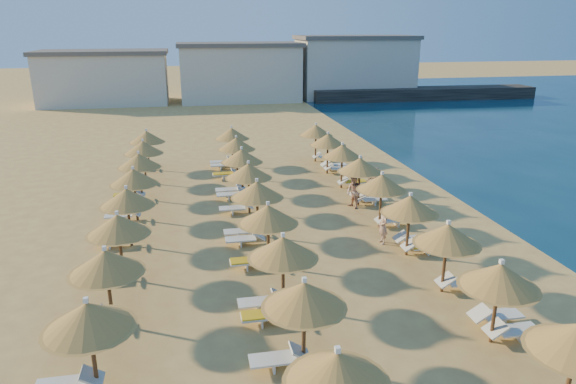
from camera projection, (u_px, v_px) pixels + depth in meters
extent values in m
plane|color=tan|center=(306.00, 247.00, 22.78)|extent=(220.00, 220.00, 0.00)
cube|color=black|center=(424.00, 93.00, 68.13)|extent=(30.08, 4.67, 1.50)
cube|color=beige|center=(105.00, 79.00, 63.59)|extent=(15.00, 8.00, 6.00)
cube|color=#59514C|center=(102.00, 52.00, 62.58)|extent=(15.60, 8.48, 0.50)
cube|color=beige|center=(240.00, 74.00, 66.27)|extent=(15.00, 8.00, 6.80)
cube|color=#59514C|center=(239.00, 45.00, 65.14)|extent=(15.60, 8.48, 0.50)
cube|color=beige|center=(355.00, 68.00, 69.57)|extent=(15.00, 8.00, 7.60)
cube|color=#59514C|center=(356.00, 37.00, 68.31)|extent=(15.60, 8.48, 0.50)
cylinder|color=brown|center=(569.00, 380.00, 12.62)|extent=(0.12, 0.12, 2.16)
cone|color=olive|center=(576.00, 349.00, 12.35)|extent=(2.44, 2.44, 0.12)
cylinder|color=brown|center=(495.00, 311.00, 15.64)|extent=(0.12, 0.12, 2.16)
cone|color=olive|center=(500.00, 275.00, 15.27)|extent=(2.26, 2.26, 0.77)
cone|color=olive|center=(498.00, 285.00, 15.37)|extent=(2.44, 2.44, 0.12)
cube|color=white|center=(502.00, 262.00, 15.13)|extent=(0.12, 0.12, 0.14)
cylinder|color=brown|center=(444.00, 265.00, 18.67)|extent=(0.12, 0.12, 2.16)
cone|color=olive|center=(447.00, 234.00, 18.29)|extent=(2.26, 2.26, 0.77)
cone|color=olive|center=(447.00, 242.00, 18.39)|extent=(2.44, 2.44, 0.12)
cube|color=white|center=(449.00, 222.00, 18.15)|extent=(0.12, 0.12, 0.14)
cylinder|color=brown|center=(408.00, 231.00, 21.69)|extent=(0.12, 0.12, 2.16)
cone|color=olive|center=(410.00, 204.00, 21.31)|extent=(2.26, 2.26, 0.77)
cone|color=olive|center=(409.00, 212.00, 21.41)|extent=(2.44, 2.44, 0.12)
cube|color=white|center=(411.00, 194.00, 21.17)|extent=(0.12, 0.12, 0.14)
cylinder|color=brown|center=(380.00, 206.00, 24.71)|extent=(0.12, 0.12, 2.16)
cone|color=olive|center=(382.00, 182.00, 24.33)|extent=(2.26, 2.26, 0.77)
cone|color=olive|center=(381.00, 189.00, 24.43)|extent=(2.44, 2.44, 0.12)
cube|color=white|center=(382.00, 173.00, 24.19)|extent=(0.12, 0.12, 0.14)
cylinder|color=brown|center=(359.00, 187.00, 27.73)|extent=(0.12, 0.12, 2.16)
cone|color=olive|center=(360.00, 165.00, 27.36)|extent=(2.26, 2.26, 0.77)
cone|color=olive|center=(360.00, 171.00, 27.46)|extent=(2.44, 2.44, 0.12)
cube|color=white|center=(360.00, 157.00, 27.21)|extent=(0.12, 0.12, 0.14)
cylinder|color=brown|center=(342.00, 171.00, 30.75)|extent=(0.12, 0.12, 2.16)
cone|color=olive|center=(342.00, 151.00, 30.38)|extent=(2.26, 2.26, 0.77)
cone|color=olive|center=(342.00, 156.00, 30.48)|extent=(2.44, 2.44, 0.12)
cube|color=white|center=(343.00, 143.00, 30.24)|extent=(0.12, 0.12, 0.14)
cylinder|color=brown|center=(327.00, 158.00, 33.78)|extent=(0.12, 0.12, 2.16)
cone|color=olive|center=(328.00, 140.00, 33.40)|extent=(2.26, 2.26, 0.77)
cone|color=olive|center=(328.00, 144.00, 33.50)|extent=(2.44, 2.44, 0.12)
cube|color=white|center=(328.00, 133.00, 33.26)|extent=(0.12, 0.12, 0.14)
cylinder|color=brown|center=(316.00, 147.00, 36.80)|extent=(0.12, 0.12, 2.16)
cone|color=olive|center=(316.00, 130.00, 36.42)|extent=(2.26, 2.26, 0.77)
cone|color=olive|center=(316.00, 135.00, 36.52)|extent=(2.44, 2.44, 0.12)
cube|color=white|center=(316.00, 124.00, 36.28)|extent=(0.12, 0.12, 0.14)
cone|color=olive|center=(337.00, 368.00, 11.16)|extent=(2.26, 2.26, 0.77)
cone|color=olive|center=(337.00, 380.00, 11.26)|extent=(2.44, 2.44, 0.12)
cube|color=white|center=(338.00, 350.00, 11.02)|extent=(0.12, 0.12, 0.14)
cylinder|color=brown|center=(304.00, 333.00, 14.56)|extent=(0.12, 0.12, 2.16)
cone|color=olive|center=(304.00, 295.00, 14.18)|extent=(2.26, 2.26, 0.77)
cone|color=olive|center=(304.00, 305.00, 14.28)|extent=(2.44, 2.44, 0.12)
cube|color=white|center=(304.00, 280.00, 14.04)|extent=(0.12, 0.12, 0.14)
cylinder|color=brown|center=(283.00, 280.00, 17.58)|extent=(0.12, 0.12, 2.16)
cone|color=olive|center=(283.00, 247.00, 17.20)|extent=(2.26, 2.26, 0.77)
cone|color=olive|center=(283.00, 256.00, 17.30)|extent=(2.44, 2.44, 0.12)
cube|color=white|center=(283.00, 235.00, 17.06)|extent=(0.12, 0.12, 0.14)
cylinder|color=brown|center=(268.00, 242.00, 20.60)|extent=(0.12, 0.12, 2.16)
cone|color=olive|center=(268.00, 214.00, 20.23)|extent=(2.26, 2.26, 0.77)
cone|color=olive|center=(268.00, 222.00, 20.33)|extent=(2.44, 2.44, 0.12)
cube|color=white|center=(268.00, 203.00, 20.09)|extent=(0.12, 0.12, 0.14)
cylinder|color=brown|center=(257.00, 215.00, 23.62)|extent=(0.12, 0.12, 2.16)
cone|color=olive|center=(257.00, 190.00, 23.25)|extent=(2.26, 2.26, 0.77)
cone|color=olive|center=(257.00, 196.00, 23.35)|extent=(2.44, 2.44, 0.12)
cube|color=white|center=(257.00, 180.00, 23.11)|extent=(0.12, 0.12, 0.14)
cylinder|color=brown|center=(249.00, 193.00, 26.65)|extent=(0.12, 0.12, 2.16)
cone|color=olive|center=(248.00, 171.00, 26.27)|extent=(2.26, 2.26, 0.77)
cone|color=olive|center=(249.00, 177.00, 26.37)|extent=(2.44, 2.44, 0.12)
cube|color=white|center=(248.00, 162.00, 26.13)|extent=(0.12, 0.12, 0.14)
cylinder|color=brown|center=(242.00, 176.00, 29.67)|extent=(0.12, 0.12, 2.16)
cone|color=olive|center=(242.00, 156.00, 29.29)|extent=(2.26, 2.26, 0.77)
cone|color=olive|center=(242.00, 161.00, 29.39)|extent=(2.44, 2.44, 0.12)
cube|color=white|center=(242.00, 148.00, 29.15)|extent=(0.12, 0.12, 0.14)
cylinder|color=brown|center=(237.00, 162.00, 32.69)|extent=(0.12, 0.12, 2.16)
cone|color=olive|center=(236.00, 143.00, 32.31)|extent=(2.26, 2.26, 0.77)
cone|color=olive|center=(236.00, 148.00, 32.41)|extent=(2.44, 2.44, 0.12)
cube|color=white|center=(236.00, 136.00, 32.17)|extent=(0.12, 0.12, 0.14)
cylinder|color=brown|center=(232.00, 150.00, 35.71)|extent=(0.12, 0.12, 2.16)
cone|color=olive|center=(232.00, 133.00, 35.34)|extent=(2.26, 2.26, 0.77)
cone|color=olive|center=(232.00, 138.00, 35.44)|extent=(2.44, 2.44, 0.12)
cube|color=white|center=(232.00, 127.00, 35.20)|extent=(0.12, 0.12, 0.14)
cylinder|color=brown|center=(93.00, 356.00, 13.52)|extent=(0.12, 0.12, 2.16)
cone|color=olive|center=(88.00, 316.00, 13.15)|extent=(2.26, 2.26, 0.77)
cone|color=olive|center=(89.00, 327.00, 13.25)|extent=(2.44, 2.44, 0.12)
cube|color=white|center=(86.00, 300.00, 13.01)|extent=(0.12, 0.12, 0.14)
cylinder|color=brown|center=(110.00, 296.00, 16.55)|extent=(0.12, 0.12, 2.16)
cone|color=olive|center=(106.00, 261.00, 16.17)|extent=(2.26, 2.26, 0.77)
cone|color=olive|center=(107.00, 271.00, 16.27)|extent=(2.44, 2.44, 0.12)
cube|color=white|center=(104.00, 248.00, 16.03)|extent=(0.12, 0.12, 0.14)
cylinder|color=brown|center=(121.00, 254.00, 19.57)|extent=(0.12, 0.12, 2.16)
cone|color=olive|center=(118.00, 224.00, 19.19)|extent=(2.26, 2.26, 0.77)
cone|color=olive|center=(119.00, 232.00, 19.29)|extent=(2.44, 2.44, 0.12)
cube|color=white|center=(117.00, 213.00, 19.05)|extent=(0.12, 0.12, 0.14)
cylinder|color=brown|center=(129.00, 223.00, 22.59)|extent=(0.12, 0.12, 2.16)
cone|color=olive|center=(127.00, 197.00, 22.21)|extent=(2.26, 2.26, 0.77)
cone|color=olive|center=(127.00, 204.00, 22.31)|extent=(2.44, 2.44, 0.12)
cube|color=white|center=(126.00, 187.00, 22.07)|extent=(0.12, 0.12, 0.14)
cylinder|color=brown|center=(136.00, 200.00, 25.61)|extent=(0.12, 0.12, 2.16)
cone|color=olive|center=(134.00, 177.00, 25.24)|extent=(2.26, 2.26, 0.77)
cone|color=olive|center=(134.00, 183.00, 25.34)|extent=(2.44, 2.44, 0.12)
cube|color=white|center=(133.00, 168.00, 25.09)|extent=(0.12, 0.12, 0.14)
cylinder|color=brown|center=(141.00, 181.00, 28.63)|extent=(0.12, 0.12, 2.16)
cone|color=olive|center=(139.00, 160.00, 28.26)|extent=(2.26, 2.26, 0.77)
cone|color=olive|center=(139.00, 166.00, 28.36)|extent=(2.44, 2.44, 0.12)
cube|color=white|center=(138.00, 152.00, 28.12)|extent=(0.12, 0.12, 0.14)
cylinder|color=brown|center=(145.00, 167.00, 31.66)|extent=(0.12, 0.12, 2.16)
cone|color=olive|center=(143.00, 147.00, 31.28)|extent=(2.26, 2.26, 0.77)
cone|color=olive|center=(144.00, 153.00, 31.38)|extent=(2.44, 2.44, 0.12)
cube|color=white|center=(142.00, 140.00, 31.14)|extent=(0.12, 0.12, 0.14)
cylinder|color=brown|center=(148.00, 154.00, 34.68)|extent=(0.12, 0.12, 2.16)
cone|color=olive|center=(147.00, 137.00, 34.30)|extent=(2.26, 2.26, 0.77)
cone|color=olive|center=(147.00, 141.00, 34.40)|extent=(2.44, 2.44, 0.12)
cube|color=white|center=(146.00, 130.00, 34.16)|extent=(0.12, 0.12, 0.14)
cube|color=silver|center=(518.00, 330.00, 16.04)|extent=(1.35, 0.64, 0.06)
cube|color=silver|center=(517.00, 334.00, 16.09)|extent=(0.06, 0.58, 0.32)
cube|color=silver|center=(495.00, 328.00, 15.85)|extent=(0.58, 0.64, 0.40)
cube|color=silver|center=(501.00, 314.00, 16.88)|extent=(1.35, 0.64, 0.06)
cube|color=silver|center=(500.00, 319.00, 16.93)|extent=(0.06, 0.58, 0.32)
cube|color=silver|center=(480.00, 313.00, 16.69)|extent=(0.58, 0.64, 0.40)
cube|color=silver|center=(273.00, 359.00, 14.63)|extent=(1.35, 0.64, 0.06)
cube|color=silver|center=(273.00, 364.00, 14.68)|extent=(0.06, 0.58, 0.32)
cube|color=silver|center=(300.00, 352.00, 14.73)|extent=(0.58, 0.64, 0.40)
cube|color=silver|center=(465.00, 281.00, 19.06)|extent=(1.35, 0.64, 0.06)
cube|color=silver|center=(464.00, 285.00, 19.11)|extent=(0.06, 0.58, 0.32)
cube|color=silver|center=(445.00, 280.00, 18.88)|extent=(0.58, 0.64, 0.40)
cube|color=silver|center=(257.00, 302.00, 17.65)|extent=(1.35, 0.64, 0.06)
cube|color=silver|center=(258.00, 306.00, 17.70)|extent=(0.06, 0.58, 0.32)
cube|color=silver|center=(280.00, 296.00, 17.75)|extent=(0.58, 0.64, 0.40)
cube|color=silver|center=(261.00, 316.00, 16.81)|extent=(1.35, 0.64, 0.06)
cube|color=silver|center=(261.00, 320.00, 16.86)|extent=(0.06, 0.58, 0.32)
cube|color=silver|center=(285.00, 309.00, 16.91)|extent=(0.58, 0.64, 0.40)
cube|color=gold|center=(261.00, 314.00, 16.79)|extent=(1.30, 0.59, 0.05)
cube|color=silver|center=(426.00, 246.00, 22.09)|extent=(1.35, 0.64, 0.06)
cube|color=silver|center=(426.00, 250.00, 22.14)|extent=(0.06, 0.58, 0.32)
cube|color=silver|center=(409.00, 245.00, 21.90)|extent=(0.58, 0.64, 0.40)
cube|color=gold|center=(426.00, 245.00, 22.07)|extent=(1.30, 0.59, 0.05)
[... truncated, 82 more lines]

